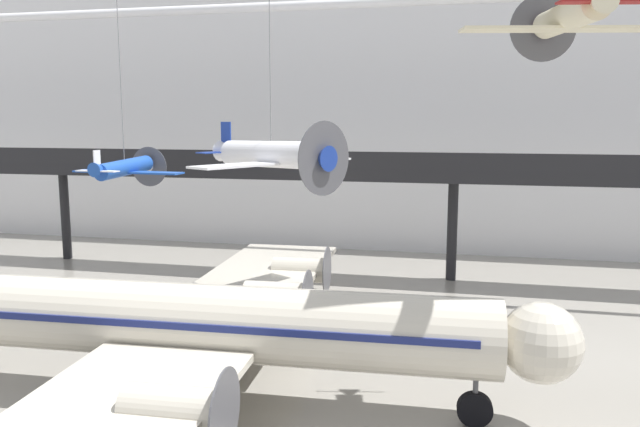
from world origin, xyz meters
The scene contains 6 objects.
hangar_back_wall centered at (0.00, 38.49, 11.09)m, with size 140.00×3.00×22.17m.
mezzanine_walkway centered at (0.00, 27.45, 7.36)m, with size 110.00×3.20×8.99m.
airliner_silver_main centered at (-10.50, 6.67, 3.26)m, with size 31.23×35.25×8.94m.
suspended_plane_cream_biplane centered at (3.82, 8.06, 14.60)m, with size 7.13×5.89×4.62m.
suspended_plane_white_twin centered at (-8.30, 13.24, 9.46)m, with size 7.78×8.66×9.96m.
suspended_plane_blue_trainer centered at (-18.37, 17.40, 8.35)m, with size 6.86×5.59×10.68m.
Camera 1 is at (0.48, -14.95, 11.14)m, focal length 35.00 mm.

